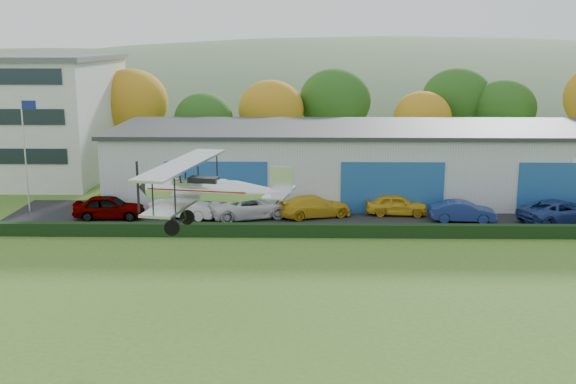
{
  "coord_description": "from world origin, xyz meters",
  "views": [
    {
      "loc": [
        -1.23,
        -24.25,
        11.65
      ],
      "look_at": [
        -1.86,
        9.44,
        4.26
      ],
      "focal_mm": 43.26,
      "sensor_mm": 36.0,
      "label": 1
    }
  ],
  "objects_px": {
    "car_3": "(315,206)",
    "biplane": "(206,188)",
    "car_0": "(109,207)",
    "car_1": "(184,207)",
    "flagpole": "(26,144)",
    "car_2": "(251,207)",
    "car_6": "(560,211)",
    "hangar": "(382,161)",
    "car_4": "(397,205)",
    "car_5": "(463,211)"
  },
  "relations": [
    {
      "from": "car_3",
      "to": "car_4",
      "type": "height_order",
      "value": "car_3"
    },
    {
      "from": "car_6",
      "to": "biplane",
      "type": "relative_size",
      "value": 0.68
    },
    {
      "from": "flagpole",
      "to": "car_1",
      "type": "relative_size",
      "value": 1.8
    },
    {
      "from": "flagpole",
      "to": "car_5",
      "type": "height_order",
      "value": "flagpole"
    },
    {
      "from": "car_5",
      "to": "car_4",
      "type": "bearing_deg",
      "value": 71.87
    },
    {
      "from": "car_3",
      "to": "hangar",
      "type": "bearing_deg",
      "value": -54.61
    },
    {
      "from": "hangar",
      "to": "flagpole",
      "type": "xyz_separation_m",
      "value": [
        -24.88,
        -5.98,
        2.13
      ]
    },
    {
      "from": "car_2",
      "to": "car_3",
      "type": "relative_size",
      "value": 1.11
    },
    {
      "from": "car_6",
      "to": "flagpole",
      "type": "bearing_deg",
      "value": 63.84
    },
    {
      "from": "car_0",
      "to": "car_5",
      "type": "bearing_deg",
      "value": -93.16
    },
    {
      "from": "flagpole",
      "to": "biplane",
      "type": "height_order",
      "value": "flagpole"
    },
    {
      "from": "car_1",
      "to": "car_2",
      "type": "height_order",
      "value": "car_2"
    },
    {
      "from": "car_3",
      "to": "car_4",
      "type": "relative_size",
      "value": 1.18
    },
    {
      "from": "car_2",
      "to": "biplane",
      "type": "distance_m",
      "value": 16.51
    },
    {
      "from": "car_0",
      "to": "car_3",
      "type": "distance_m",
      "value": 13.66
    },
    {
      "from": "flagpole",
      "to": "car_4",
      "type": "relative_size",
      "value": 1.93
    },
    {
      "from": "car_3",
      "to": "biplane",
      "type": "bearing_deg",
      "value": 144.93
    },
    {
      "from": "flagpole",
      "to": "car_0",
      "type": "xyz_separation_m",
      "value": [
        5.95,
        -1.82,
        -3.95
      ]
    },
    {
      "from": "car_4",
      "to": "car_5",
      "type": "xyz_separation_m",
      "value": [
        4.09,
        -1.74,
        -0.02
      ]
    },
    {
      "from": "car_3",
      "to": "car_6",
      "type": "relative_size",
      "value": 0.9
    },
    {
      "from": "biplane",
      "to": "car_2",
      "type": "bearing_deg",
      "value": 98.27
    },
    {
      "from": "car_0",
      "to": "car_1",
      "type": "bearing_deg",
      "value": -89.18
    },
    {
      "from": "hangar",
      "to": "flagpole",
      "type": "height_order",
      "value": "flagpole"
    },
    {
      "from": "car_6",
      "to": "car_0",
      "type": "bearing_deg",
      "value": 66.58
    },
    {
      "from": "flagpole",
      "to": "car_2",
      "type": "xyz_separation_m",
      "value": [
        15.32,
        -1.48,
        -3.98
      ]
    },
    {
      "from": "car_2",
      "to": "biplane",
      "type": "xyz_separation_m",
      "value": [
        -0.74,
        -15.82,
        4.65
      ]
    },
    {
      "from": "hangar",
      "to": "car_0",
      "type": "distance_m",
      "value": 20.55
    },
    {
      "from": "hangar",
      "to": "car_0",
      "type": "height_order",
      "value": "hangar"
    },
    {
      "from": "flagpole",
      "to": "car_6",
      "type": "distance_m",
      "value": 35.73
    },
    {
      "from": "car_1",
      "to": "biplane",
      "type": "xyz_separation_m",
      "value": [
        3.72,
        -15.74,
        4.68
      ]
    },
    {
      "from": "car_0",
      "to": "car_1",
      "type": "xyz_separation_m",
      "value": [
        4.91,
        0.26,
        -0.05
      ]
    },
    {
      "from": "flagpole",
      "to": "car_2",
      "type": "height_order",
      "value": "flagpole"
    },
    {
      "from": "car_1",
      "to": "car_4",
      "type": "height_order",
      "value": "car_1"
    },
    {
      "from": "hangar",
      "to": "car_2",
      "type": "relative_size",
      "value": 7.44
    },
    {
      "from": "car_1",
      "to": "biplane",
      "type": "relative_size",
      "value": 0.56
    },
    {
      "from": "car_5",
      "to": "biplane",
      "type": "xyz_separation_m",
      "value": [
        -14.67,
        -15.08,
        4.73
      ]
    },
    {
      "from": "biplane",
      "to": "car_0",
      "type": "bearing_deg",
      "value": 130.07
    },
    {
      "from": "car_4",
      "to": "biplane",
      "type": "distance_m",
      "value": 20.42
    },
    {
      "from": "car_0",
      "to": "biplane",
      "type": "bearing_deg",
      "value": -153.02
    },
    {
      "from": "hangar",
      "to": "car_5",
      "type": "distance_m",
      "value": 9.49
    },
    {
      "from": "car_1",
      "to": "car_0",
      "type": "bearing_deg",
      "value": 103.82
    },
    {
      "from": "car_1",
      "to": "car_4",
      "type": "distance_m",
      "value": 14.35
    },
    {
      "from": "hangar",
      "to": "car_3",
      "type": "distance_m",
      "value": 9.04
    },
    {
      "from": "flagpole",
      "to": "car_1",
      "type": "height_order",
      "value": "flagpole"
    },
    {
      "from": "car_1",
      "to": "biplane",
      "type": "height_order",
      "value": "biplane"
    },
    {
      "from": "car_4",
      "to": "biplane",
      "type": "height_order",
      "value": "biplane"
    },
    {
      "from": "car_3",
      "to": "biplane",
      "type": "height_order",
      "value": "biplane"
    },
    {
      "from": "car_0",
      "to": "flagpole",
      "type": "bearing_deg",
      "value": 70.87
    },
    {
      "from": "car_0",
      "to": "car_6",
      "type": "xyz_separation_m",
      "value": [
        29.48,
        -0.58,
        -0.03
      ]
    },
    {
      "from": "car_4",
      "to": "car_5",
      "type": "distance_m",
      "value": 4.44
    }
  ]
}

